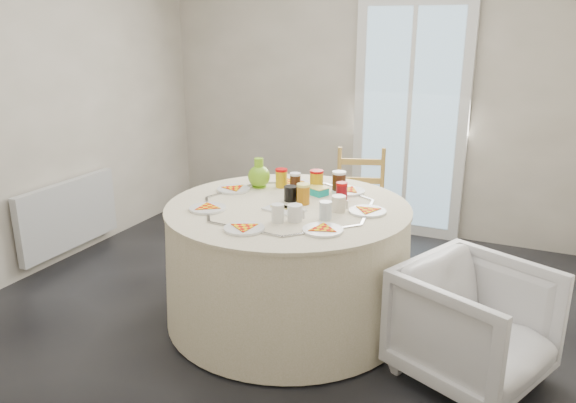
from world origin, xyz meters
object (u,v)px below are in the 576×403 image
at_px(wooden_chair, 360,206).
at_px(green_pitcher, 259,174).
at_px(table, 288,264).
at_px(armchair, 475,314).
at_px(radiator, 69,215).

xyz_separation_m(wooden_chair, green_pitcher, (-0.49, -0.79, 0.40)).
xyz_separation_m(table, wooden_chair, (0.14, 1.08, 0.09)).
relative_size(table, wooden_chair, 1.72).
bearing_deg(green_pitcher, armchair, 1.19).
bearing_deg(armchair, wooden_chair, 63.21).
xyz_separation_m(radiator, table, (2.02, -0.14, -0.01)).
distance_m(radiator, armchair, 3.23).
height_order(table, wooden_chair, wooden_chair).
distance_m(radiator, green_pitcher, 1.75).
xyz_separation_m(armchair, green_pitcher, (-1.54, 0.49, 0.48)).
xyz_separation_m(radiator, wooden_chair, (2.16, 0.94, 0.09)).
xyz_separation_m(table, green_pitcher, (-0.35, 0.29, 0.49)).
height_order(wooden_chair, green_pitcher, green_pitcher).
bearing_deg(armchair, radiator, 107.88).
relative_size(radiator, wooden_chair, 1.09).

